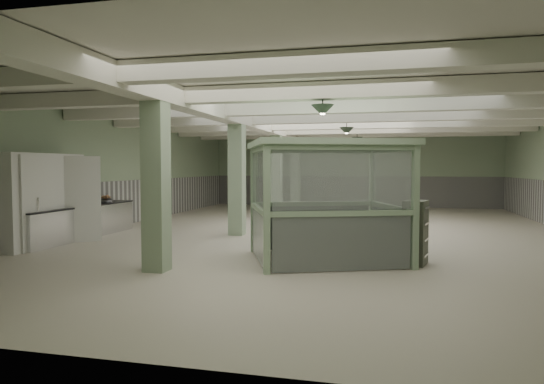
% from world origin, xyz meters
% --- Properties ---
extents(floor, '(20.00, 20.00, 0.00)m').
position_xyz_m(floor, '(0.00, 0.00, 0.00)').
color(floor, beige).
rests_on(floor, ground).
extents(ceiling, '(14.00, 20.00, 0.02)m').
position_xyz_m(ceiling, '(0.00, 0.00, 3.60)').
color(ceiling, white).
rests_on(ceiling, wall_back).
extents(wall_back, '(14.00, 0.02, 3.60)m').
position_xyz_m(wall_back, '(0.00, 10.00, 1.80)').
color(wall_back, '#9BB18D').
rests_on(wall_back, floor).
extents(wall_front, '(14.00, 0.02, 3.60)m').
position_xyz_m(wall_front, '(0.00, -10.00, 1.80)').
color(wall_front, '#9BB18D').
rests_on(wall_front, floor).
extents(wall_left, '(0.02, 20.00, 3.60)m').
position_xyz_m(wall_left, '(-7.00, 0.00, 1.80)').
color(wall_left, '#9BB18D').
rests_on(wall_left, floor).
extents(wainscot_left, '(0.05, 19.90, 1.50)m').
position_xyz_m(wainscot_left, '(-6.97, 0.00, 0.75)').
color(wainscot_left, silver).
rests_on(wainscot_left, floor).
extents(wainscot_back, '(13.90, 0.05, 1.50)m').
position_xyz_m(wainscot_back, '(0.00, 9.97, 0.75)').
color(wainscot_back, silver).
rests_on(wainscot_back, floor).
extents(girder, '(0.45, 19.90, 0.40)m').
position_xyz_m(girder, '(-2.50, 0.00, 3.38)').
color(girder, white).
rests_on(girder, ceiling).
extents(beam_a, '(13.90, 0.35, 0.32)m').
position_xyz_m(beam_a, '(0.00, -7.50, 3.42)').
color(beam_a, white).
rests_on(beam_a, ceiling).
extents(beam_b, '(13.90, 0.35, 0.32)m').
position_xyz_m(beam_b, '(0.00, -5.00, 3.42)').
color(beam_b, white).
rests_on(beam_b, ceiling).
extents(beam_c, '(13.90, 0.35, 0.32)m').
position_xyz_m(beam_c, '(0.00, -2.50, 3.42)').
color(beam_c, white).
rests_on(beam_c, ceiling).
extents(beam_d, '(13.90, 0.35, 0.32)m').
position_xyz_m(beam_d, '(0.00, 0.00, 3.42)').
color(beam_d, white).
rests_on(beam_d, ceiling).
extents(beam_e, '(13.90, 0.35, 0.32)m').
position_xyz_m(beam_e, '(0.00, 2.50, 3.42)').
color(beam_e, white).
rests_on(beam_e, ceiling).
extents(beam_f, '(13.90, 0.35, 0.32)m').
position_xyz_m(beam_f, '(0.00, 5.00, 3.42)').
color(beam_f, white).
rests_on(beam_f, ceiling).
extents(beam_g, '(13.90, 0.35, 0.32)m').
position_xyz_m(beam_g, '(0.00, 7.50, 3.42)').
color(beam_g, white).
rests_on(beam_g, ceiling).
extents(column_a, '(0.42, 0.42, 3.60)m').
position_xyz_m(column_a, '(-2.50, -6.00, 1.80)').
color(column_a, '#98B28F').
rests_on(column_a, floor).
extents(column_b, '(0.42, 0.42, 3.60)m').
position_xyz_m(column_b, '(-2.50, -1.00, 1.80)').
color(column_b, '#98B28F').
rests_on(column_b, floor).
extents(column_c, '(0.42, 0.42, 3.60)m').
position_xyz_m(column_c, '(-2.50, 4.00, 1.80)').
color(column_c, '#98B28F').
rests_on(column_c, floor).
extents(column_d, '(0.42, 0.42, 3.60)m').
position_xyz_m(column_d, '(-2.50, 8.00, 1.80)').
color(column_d, '#98B28F').
rests_on(column_d, floor).
extents(pendant_front, '(0.44, 0.44, 0.22)m').
position_xyz_m(pendant_front, '(0.50, -5.00, 3.05)').
color(pendant_front, '#283629').
rests_on(pendant_front, ceiling).
extents(pendant_mid, '(0.44, 0.44, 0.22)m').
position_xyz_m(pendant_mid, '(0.50, 0.50, 3.05)').
color(pendant_mid, '#283629').
rests_on(pendant_mid, ceiling).
extents(pendant_back, '(0.44, 0.44, 0.22)m').
position_xyz_m(pendant_back, '(0.50, 5.50, 3.05)').
color(pendant_back, '#283629').
rests_on(pendant_back, ceiling).
extents(prep_counter, '(0.80, 4.55, 0.91)m').
position_xyz_m(prep_counter, '(-6.54, -2.72, 0.46)').
color(prep_counter, silver).
rests_on(prep_counter, floor).
extents(pitcher_near, '(0.28, 0.30, 0.31)m').
position_xyz_m(pitcher_near, '(-6.47, -2.75, 1.05)').
color(pitcher_near, silver).
rests_on(pitcher_near, prep_counter).
extents(pitcher_far, '(0.24, 0.26, 0.28)m').
position_xyz_m(pitcher_far, '(-6.50, -3.48, 1.04)').
color(pitcher_far, silver).
rests_on(pitcher_far, prep_counter).
extents(veg_colander, '(0.58, 0.58, 0.21)m').
position_xyz_m(veg_colander, '(-6.44, -1.50, 1.00)').
color(veg_colander, '#45444A').
rests_on(veg_colander, prep_counter).
extents(orange_bowl, '(0.33, 0.33, 0.09)m').
position_xyz_m(orange_bowl, '(-6.55, -1.28, 0.94)').
color(orange_bowl, '#B2B2B7').
rests_on(orange_bowl, prep_counter).
extents(walkin_cooler, '(1.19, 2.62, 2.40)m').
position_xyz_m(walkin_cooler, '(-6.62, -4.00, 1.20)').
color(walkin_cooler, white).
rests_on(walkin_cooler, floor).
extents(guard_booth, '(3.86, 3.59, 2.50)m').
position_xyz_m(guard_booth, '(0.48, -4.16, 1.71)').
color(guard_booth, '#97B691').
rests_on(guard_booth, floor).
extents(filing_cabinet, '(0.55, 0.68, 1.29)m').
position_xyz_m(filing_cabinet, '(2.29, -4.23, 0.65)').
color(filing_cabinet, '#515648').
rests_on(filing_cabinet, floor).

